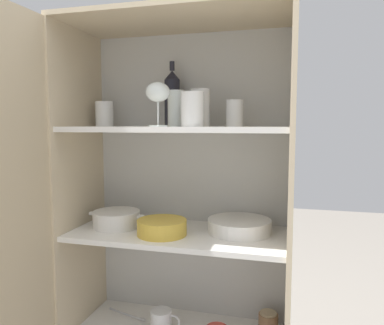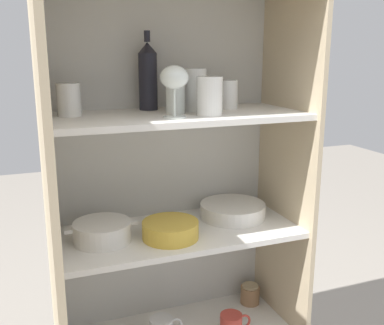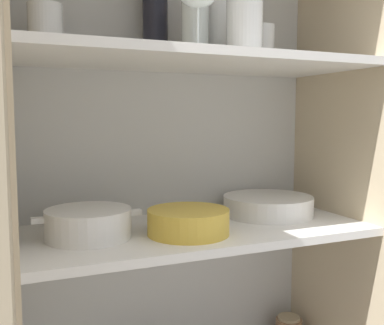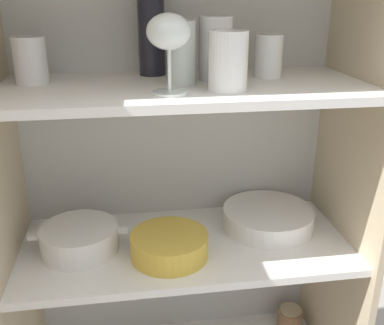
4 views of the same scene
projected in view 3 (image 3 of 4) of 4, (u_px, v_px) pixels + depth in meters
cupboard_back_panel at (170, 195)px, 1.30m from camera, size 0.88×0.02×1.52m
cupboard_side_left at (11, 224)px, 0.95m from camera, size 0.02×0.41×1.52m
cupboard_side_right at (335, 196)px, 1.28m from camera, size 0.02×0.41×1.52m
shelf_board_middle at (198, 231)px, 1.12m from camera, size 0.84×0.37×0.02m
shelf_board_upper at (198, 61)px, 1.08m from camera, size 0.84×0.37×0.02m
cupboard_door at (7, 299)px, 0.55m from camera, size 0.02×0.44×1.52m
tumbler_glass_0 at (244, 27)px, 1.03m from camera, size 0.08×0.08×0.12m
tumbler_glass_1 at (262, 45)px, 1.21m from camera, size 0.07×0.07×0.10m
tumbler_glass_2 at (195, 27)px, 1.07m from camera, size 0.07×0.07×0.14m
tumbler_glass_3 at (219, 32)px, 1.14m from camera, size 0.08×0.08×0.15m
tumbler_glass_4 at (45, 28)px, 1.00m from camera, size 0.08×0.08×0.10m
wine_bottle at (155, 15)px, 1.16m from camera, size 0.07×0.07×0.27m
plate_stack_white at (268, 205)px, 1.26m from camera, size 0.25×0.25×0.05m
mixing_bowl_large at (188, 220)px, 1.05m from camera, size 0.19×0.19×0.06m
casserole_dish at (89, 223)px, 1.01m from camera, size 0.25×0.19×0.07m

